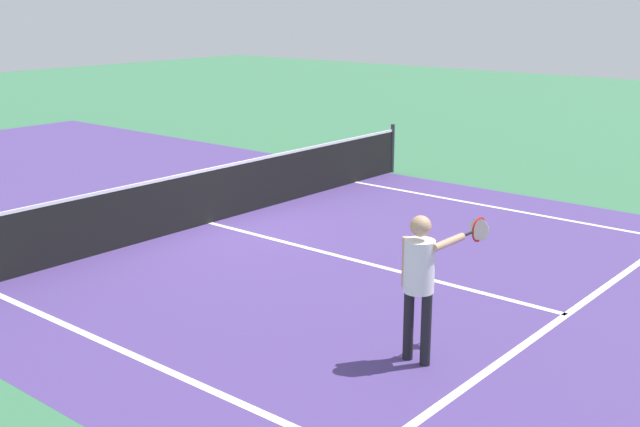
% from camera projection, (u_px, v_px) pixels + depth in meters
% --- Properties ---
extents(ground_plane, '(60.00, 60.00, 0.00)m').
position_uv_depth(ground_plane, '(210.00, 223.00, 13.66)').
color(ground_plane, '#38724C').
extents(court_surface_inbounds, '(10.62, 24.40, 0.00)m').
position_uv_depth(court_surface_inbounds, '(210.00, 223.00, 13.66)').
color(court_surface_inbounds, '#4C387A').
rests_on(court_surface_inbounds, ground_plane).
extents(line_service_near, '(8.22, 0.10, 0.01)m').
position_uv_depth(line_service_near, '(567.00, 315.00, 9.70)').
color(line_service_near, white).
rests_on(line_service_near, ground_plane).
extents(line_center_service, '(0.10, 6.40, 0.01)m').
position_uv_depth(line_center_service, '(358.00, 261.00, 11.68)').
color(line_center_service, white).
rests_on(line_center_service, ground_plane).
extents(net, '(10.97, 0.09, 1.07)m').
position_uv_depth(net, '(209.00, 195.00, 13.54)').
color(net, '#33383D').
rests_on(net, ground_plane).
extents(player_near, '(1.19, 0.52, 1.61)m').
position_uv_depth(player_near, '(421.00, 272.00, 8.21)').
color(player_near, black).
rests_on(player_near, ground_plane).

